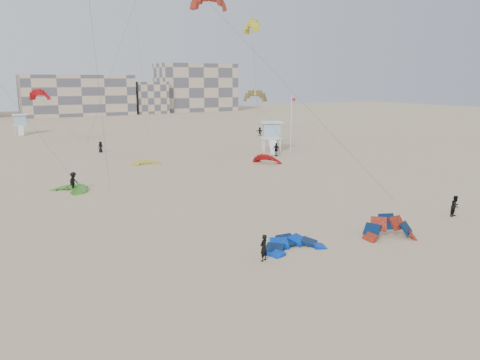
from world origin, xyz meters
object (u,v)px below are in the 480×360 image
kitesurfer_main (264,248)px  kite_ground_orange (389,238)px  kite_ground_blue (294,249)px  lifeguard_tower_near (272,137)px

kitesurfer_main → kite_ground_orange: bearing=152.1°
kite_ground_blue → kitesurfer_main: bearing=-161.5°
kite_ground_blue → kite_ground_orange: (6.77, -1.39, 0.00)m
kitesurfer_main → kite_ground_blue: bearing=172.3°
kite_ground_blue → kitesurfer_main: 2.95m
kite_ground_orange → kite_ground_blue: bearing=-171.8°
kite_ground_blue → lifeguard_tower_near: 41.67m
kite_ground_blue → kite_ground_orange: size_ratio=1.10×
kite_ground_blue → kite_ground_orange: bearing=-9.9°
kite_ground_orange → lifeguard_tower_near: bearing=89.0°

